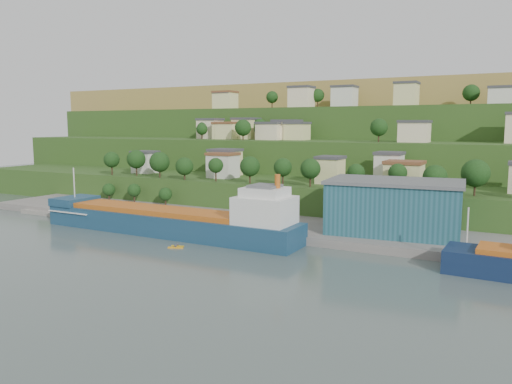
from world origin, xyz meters
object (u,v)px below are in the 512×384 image
Objects in this scene: caravan at (99,209)px; kayak_orange at (176,247)px; cargo_ship_near at (174,223)px; warehouse at (394,206)px.

caravan is 48.22m from kayak_orange.
caravan is at bearing 166.40° from cargo_ship_near.
cargo_ship_near is at bearing 104.12° from kayak_orange.
caravan is at bearing -178.23° from warehouse.
caravan is 1.61× the size of kayak_orange.
warehouse is at bearing 11.63° from kayak_orange.
warehouse is 52.49m from kayak_orange.
caravan is (-85.85, -10.07, -5.94)m from warehouse.
cargo_ship_near is 54.66m from warehouse.
warehouse reaches higher than kayak_orange.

